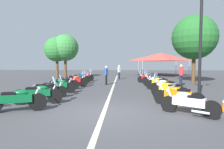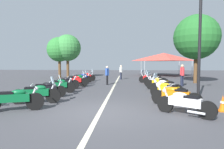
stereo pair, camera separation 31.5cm
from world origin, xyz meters
The scene contains 27 objects.
ground_plane centered at (0.00, 0.00, 0.00)m, with size 80.00×80.00×0.00m, color #424247.
lane_centre_stripe centered at (6.49, 0.00, 0.00)m, with size 26.85×0.16×0.01m, color beige.
motorcycle_left_row_0 centered at (-0.11, 3.25, 0.47)m, with size 0.97×2.10×1.02m.
motorcycle_left_row_1 centered at (1.26, 3.04, 0.48)m, with size 0.77×2.14×1.22m.
motorcycle_left_row_2 centered at (2.68, 3.24, 0.46)m, with size 0.98×2.06×1.20m.
motorcycle_left_row_3 centered at (4.23, 3.13, 0.46)m, with size 0.75×2.03×1.01m.
motorcycle_left_row_4 centered at (5.80, 3.26, 0.46)m, with size 0.81×2.00×1.01m.
motorcycle_left_row_5 centered at (7.13, 2.97, 0.48)m, with size 0.78×2.11×1.23m.
motorcycle_left_row_6 centered at (8.69, 3.08, 0.46)m, with size 0.83×1.93×1.20m.
motorcycle_left_row_7 centered at (10.14, 3.16, 0.45)m, with size 0.95×1.96×1.00m.
motorcycle_left_row_8 centered at (11.69, 3.06, 0.46)m, with size 0.97×1.86×1.20m.
motorcycle_right_row_0 centered at (-0.19, -2.99, 0.45)m, with size 1.32×1.73×0.98m.
motorcycle_right_row_1 centered at (1.19, -3.02, 0.46)m, with size 1.20×1.89×1.00m.
motorcycle_right_row_2 centered at (2.77, -3.06, 0.46)m, with size 1.43×1.65×1.00m.
motorcycle_right_row_3 centered at (4.36, -3.23, 0.46)m, with size 1.27×1.71×1.20m.
motorcycle_right_row_4 centered at (5.86, -3.20, 0.46)m, with size 1.32×1.75×1.01m.
motorcycle_right_row_5 centered at (7.28, -3.22, 0.46)m, with size 1.35×1.80×1.19m.
motorcycle_right_row_6 centered at (8.71, -3.25, 0.47)m, with size 1.36×1.82×1.22m.
motorcycle_right_row_7 centered at (10.28, -2.97, 0.46)m, with size 1.20×1.77×1.19m.
street_lamp_twin_globe centered at (2.79, -4.55, 3.60)m, with size 0.32×1.22×5.33m.
bystander_0 centered at (8.11, -5.27, 1.00)m, with size 0.40×0.40×1.70m.
bystander_1 centered at (13.92, -0.36, 0.91)m, with size 0.52×0.32×1.57m.
bystander_4 centered at (8.76, 0.64, 0.91)m, with size 0.53×0.32×1.57m.
roadside_tree_0 centered at (15.46, 7.11, 3.42)m, with size 2.95×2.95×4.91m.
roadside_tree_1 centered at (10.64, -7.16, 4.10)m, with size 3.95×3.95×6.09m.
roadside_tree_2 centered at (15.63, 6.15, 3.62)m, with size 3.19×3.19×5.23m.
event_tent centered at (20.01, -6.14, 2.65)m, with size 6.43×6.43×3.20m.
Camera 1 is at (-6.85, -0.67, 1.83)m, focal length 30.31 mm.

